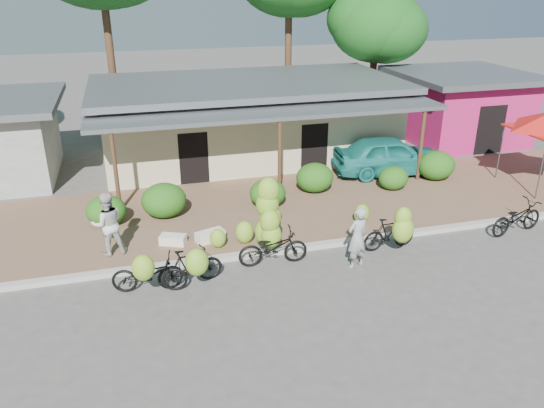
{
  "coord_description": "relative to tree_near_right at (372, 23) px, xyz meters",
  "views": [
    {
      "loc": [
        -5.05,
        -11.02,
        7.39
      ],
      "look_at": [
        -1.19,
        2.84,
        1.2
      ],
      "focal_mm": 35.0,
      "sensor_mm": 36.0,
      "label": 1
    }
  ],
  "objects": [
    {
      "name": "hedge_1",
      "position": [
        -11.49,
        -9.39,
        -4.56
      ],
      "size": [
        1.46,
        1.31,
        1.14
      ],
      "primitive_type": "ellipsoid",
      "color": "#1C5212",
      "rests_on": "sidewalk"
    },
    {
      "name": "sidewalk",
      "position": [
        -7.31,
        -9.61,
        -5.19
      ],
      "size": [
        60.0,
        6.0,
        0.12
      ],
      "primitive_type": "cube",
      "color": "brown",
      "rests_on": "ground"
    },
    {
      "name": "hedge_4",
      "position": [
        -3.13,
        -9.19,
        -4.7
      ],
      "size": [
        1.11,
        1.0,
        0.87
      ],
      "primitive_type": "ellipsoid",
      "color": "#1C5212",
      "rests_on": "sidewalk"
    },
    {
      "name": "tree_near_right",
      "position": [
        0.0,
        0.0,
        0.0
      ],
      "size": [
        4.73,
        4.58,
        7.01
      ],
      "color": "#4D361F",
      "rests_on": "ground"
    },
    {
      "name": "teal_van",
      "position": [
        -2.48,
        -7.61,
        -4.36
      ],
      "size": [
        4.65,
        2.25,
        1.53
      ],
      "primitive_type": "imported",
      "rotation": [
        0.0,
        0.0,
        1.47
      ],
      "color": "#1B7B75",
      "rests_on": "sidewalk"
    },
    {
      "name": "ground",
      "position": [
        -7.31,
        -14.61,
        -5.25
      ],
      "size": [
        100.0,
        100.0,
        0.0
      ],
      "primitive_type": "plane",
      "color": "#4C4947",
      "rests_on": "ground"
    },
    {
      "name": "shop_pink",
      "position": [
        3.19,
        -3.62,
        -3.58
      ],
      "size": [
        6.0,
        6.0,
        3.25
      ],
      "color": "#B71C58",
      "rests_on": "ground"
    },
    {
      "name": "hedge_0",
      "position": [
        -13.31,
        -9.56,
        -4.64
      ],
      "size": [
        1.24,
        1.12,
        0.97
      ],
      "primitive_type": "ellipsoid",
      "color": "#1C5212",
      "rests_on": "sidewalk"
    },
    {
      "name": "loose_banana_c",
      "position": [
        -5.47,
        -11.57,
        -4.82
      ],
      "size": [
        0.5,
        0.43,
        0.63
      ],
      "primitive_type": "ellipsoid",
      "color": "#89B02C",
      "rests_on": "sidewalk"
    },
    {
      "name": "sack_far",
      "position": [
        -11.44,
        -11.45,
        -4.99
      ],
      "size": [
        0.84,
        0.65,
        0.28
      ],
      "primitive_type": "cube",
      "rotation": [
        0.0,
        0.0,
        -0.41
      ],
      "color": "white",
      "rests_on": "sidewalk"
    },
    {
      "name": "sack_near",
      "position": [
        -10.35,
        -11.52,
        -4.98
      ],
      "size": [
        0.93,
        0.64,
        0.3
      ],
      "primitive_type": "cube",
      "rotation": [
        0.0,
        0.0,
        0.31
      ],
      "color": "white",
      "rests_on": "sidewalk"
    },
    {
      "name": "bike_far_left",
      "position": [
        -12.25,
        -13.75,
        -4.68
      ],
      "size": [
        2.0,
        1.38,
        1.39
      ],
      "rotation": [
        0.0,
        0.0,
        1.37
      ],
      "color": "black",
      "rests_on": "ground"
    },
    {
      "name": "bike_center",
      "position": [
        -8.86,
        -12.92,
        -4.35
      ],
      "size": [
        1.97,
        1.22,
        2.37
      ],
      "rotation": [
        0.0,
        0.0,
        1.53
      ],
      "color": "black",
      "rests_on": "ground"
    },
    {
      "name": "bike_far_right",
      "position": [
        -1.05,
        -13.32,
        -4.73
      ],
      "size": [
        2.08,
        1.04,
        1.05
      ],
      "rotation": [
        0.0,
        0.0,
        1.75
      ],
      "color": "black",
      "rests_on": "ground"
    },
    {
      "name": "bystander",
      "position": [
        -13.2,
        -11.56,
        -4.2
      ],
      "size": [
        1.0,
        0.84,
        1.86
      ],
      "primitive_type": "imported",
      "rotation": [
        0.0,
        0.0,
        3.3
      ],
      "color": "beige",
      "rests_on": "sidewalk"
    },
    {
      "name": "hedge_5",
      "position": [
        -1.04,
        -8.67,
        -4.57
      ],
      "size": [
        1.44,
        1.3,
        1.13
      ],
      "primitive_type": "ellipsoid",
      "color": "#1C5212",
      "rests_on": "sidewalk"
    },
    {
      "name": "loose_banana_b",
      "position": [
        -9.38,
        -11.93,
        -4.78
      ],
      "size": [
        0.55,
        0.47,
        0.69
      ],
      "primitive_type": "ellipsoid",
      "color": "#89B02C",
      "rests_on": "sidewalk"
    },
    {
      "name": "loose_banana_a",
      "position": [
        -10.19,
        -12.01,
        -4.84
      ],
      "size": [
        0.47,
        0.4,
        0.58
      ],
      "primitive_type": "ellipsoid",
      "color": "#89B02C",
      "rests_on": "sidewalk"
    },
    {
      "name": "shop_main",
      "position": [
        -7.31,
        -3.68,
        -3.53
      ],
      "size": [
        13.0,
        8.5,
        3.35
      ],
      "color": "beige",
      "rests_on": "ground"
    },
    {
      "name": "vendor",
      "position": [
        -6.7,
        -13.92,
        -4.36
      ],
      "size": [
        0.75,
        0.61,
        1.78
      ],
      "primitive_type": "imported",
      "rotation": [
        0.0,
        0.0,
        3.46
      ],
      "color": "gray",
      "rests_on": "ground"
    },
    {
      "name": "curb",
      "position": [
        -7.31,
        -12.61,
        -5.17
      ],
      "size": [
        60.0,
        0.25,
        0.15
      ],
      "primitive_type": "cube",
      "color": "#A8A399",
      "rests_on": "ground"
    },
    {
      "name": "bike_right",
      "position": [
        -5.33,
        -13.42,
        -4.58
      ],
      "size": [
        1.69,
        1.2,
        1.58
      ],
      "rotation": [
        0.0,
        0.0,
        1.64
      ],
      "color": "black",
      "rests_on": "ground"
    },
    {
      "name": "hedge_2",
      "position": [
        -8.02,
        -9.49,
        -4.65
      ],
      "size": [
        1.24,
        1.12,
        0.97
      ],
      "primitive_type": "ellipsoid",
      "color": "#1C5212",
      "rests_on": "sidewalk"
    },
    {
      "name": "bike_left",
      "position": [
        -11.18,
        -13.74,
        -4.64
      ],
      "size": [
        1.78,
        1.27,
        1.35
      ],
      "rotation": [
        0.0,
        0.0,
        1.74
      ],
      "color": "black",
      "rests_on": "ground"
    },
    {
      "name": "hedge_3",
      "position": [
        -6.0,
        -8.62,
        -4.59
      ],
      "size": [
        1.37,
        1.23,
        1.07
      ],
      "primitive_type": "ellipsoid",
      "color": "#1C5212",
      "rests_on": "sidewalk"
    }
  ]
}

